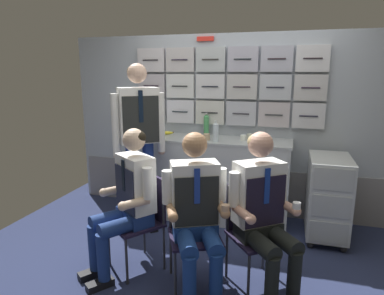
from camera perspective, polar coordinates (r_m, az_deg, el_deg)
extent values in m
cube|color=#242C4C|center=(3.20, 2.87, -20.17)|extent=(4.80, 4.80, 0.04)
cube|color=#A3ADB8|center=(4.09, 7.60, 3.59)|extent=(4.20, 0.06, 2.15)
cube|color=gray|center=(4.26, 7.21, -7.08)|extent=(4.12, 0.01, 0.57)
cube|color=#B3B5BA|center=(4.31, -6.67, 6.26)|extent=(0.35, 0.06, 0.28)
cylinder|color=#222828|center=(4.27, -6.87, 6.20)|extent=(0.19, 0.01, 0.01)
cube|color=silver|center=(4.17, -1.91, 6.14)|extent=(0.35, 0.06, 0.28)
cylinder|color=#1C282D|center=(4.14, -2.08, 6.08)|extent=(0.19, 0.01, 0.01)
cube|color=silver|center=(4.07, 3.11, 5.96)|extent=(0.35, 0.06, 0.28)
cylinder|color=black|center=(4.04, 2.99, 5.90)|extent=(0.19, 0.01, 0.01)
cube|color=#AFB4C0|center=(4.00, 8.35, 5.73)|extent=(0.35, 0.06, 0.28)
cylinder|color=#26252B|center=(3.97, 8.27, 5.67)|extent=(0.19, 0.01, 0.01)
cube|color=#B4ACB1|center=(3.97, 13.71, 5.45)|extent=(0.35, 0.06, 0.28)
cylinder|color=#252A2C|center=(3.93, 13.68, 5.38)|extent=(0.19, 0.01, 0.01)
cube|color=silver|center=(3.97, 19.12, 5.11)|extent=(0.35, 0.06, 0.28)
cylinder|color=#1E1F2E|center=(3.93, 19.14, 5.04)|extent=(0.19, 0.01, 0.01)
cube|color=#B2ACB3|center=(4.28, -6.77, 10.36)|extent=(0.35, 0.06, 0.28)
cylinder|color=#271D29|center=(4.25, -6.98, 10.34)|extent=(0.19, 0.01, 0.01)
cube|color=silver|center=(4.15, -1.94, 10.37)|extent=(0.35, 0.06, 0.28)
cylinder|color=#222626|center=(4.11, -2.11, 10.35)|extent=(0.19, 0.01, 0.01)
cube|color=silver|center=(4.05, 3.17, 10.30)|extent=(0.35, 0.06, 0.28)
cylinder|color=#1C202C|center=(4.01, 3.04, 10.28)|extent=(0.19, 0.01, 0.01)
cube|color=#BAB9B7|center=(3.98, 8.49, 10.14)|extent=(0.35, 0.06, 0.28)
cylinder|color=#2A222D|center=(3.94, 8.41, 10.12)|extent=(0.19, 0.01, 0.01)
cube|color=#B0B6BF|center=(3.94, 13.95, 9.89)|extent=(0.35, 0.06, 0.28)
cylinder|color=#21222F|center=(3.91, 13.92, 9.87)|extent=(0.19, 0.01, 0.01)
cube|color=#B9B7B7|center=(3.94, 19.45, 9.55)|extent=(0.35, 0.06, 0.28)
cylinder|color=#271C2F|center=(3.91, 19.47, 9.53)|extent=(0.19, 0.01, 0.01)
cube|color=silver|center=(4.28, -6.88, 14.49)|extent=(0.35, 0.06, 0.28)
cylinder|color=black|center=(4.25, -7.09, 14.50)|extent=(0.19, 0.01, 0.01)
cube|color=#BEBABC|center=(4.15, -1.98, 14.63)|extent=(0.35, 0.06, 0.28)
cylinder|color=#231C2E|center=(4.11, -2.15, 14.64)|extent=(0.19, 0.01, 0.01)
cube|color=#AFB6B9|center=(4.05, 3.22, 14.67)|extent=(0.35, 0.06, 0.28)
cylinder|color=#292725|center=(4.01, 3.09, 14.69)|extent=(0.19, 0.01, 0.01)
cube|color=#AAA9B9|center=(3.98, 8.64, 14.58)|extent=(0.35, 0.06, 0.28)
cylinder|color=#20282C|center=(3.94, 8.56, 14.60)|extent=(0.19, 0.01, 0.01)
cube|color=#A9ABBA|center=(3.94, 14.19, 14.37)|extent=(0.35, 0.06, 0.28)
cylinder|color=#281E24|center=(3.91, 14.17, 14.39)|extent=(0.19, 0.01, 0.01)
cube|color=silver|center=(3.94, 19.78, 14.02)|extent=(0.35, 0.06, 0.28)
cylinder|color=black|center=(3.91, 19.81, 14.04)|extent=(0.19, 0.01, 0.01)
cube|color=red|center=(4.09, 2.27, 17.94)|extent=(0.20, 0.02, 0.05)
cube|color=#B6BDBF|center=(3.99, 4.24, -5.57)|extent=(1.63, 0.52, 0.93)
cube|color=#A7AEAF|center=(3.87, 4.36, 1.24)|extent=(1.66, 0.53, 0.03)
sphere|color=black|center=(3.68, 19.36, -15.21)|extent=(0.07, 0.07, 0.07)
sphere|color=black|center=(3.72, 24.30, -15.37)|extent=(0.07, 0.07, 0.07)
sphere|color=black|center=(4.18, 19.02, -11.75)|extent=(0.07, 0.07, 0.07)
sphere|color=black|center=(4.21, 23.33, -11.93)|extent=(0.07, 0.07, 0.07)
cube|color=silver|center=(3.78, 22.02, -7.49)|extent=(0.40, 0.64, 0.80)
cube|color=#A7ADAC|center=(3.58, 22.14, -13.27)|extent=(0.35, 0.01, 0.21)
cube|color=#A7ADAC|center=(3.48, 22.50, -9.28)|extent=(0.35, 0.01, 0.21)
cube|color=#A7ADAC|center=(3.39, 22.88, -5.07)|extent=(0.35, 0.01, 0.21)
cylinder|color=#28282D|center=(3.38, 23.01, -3.11)|extent=(0.32, 0.02, 0.02)
cylinder|color=#2D2D33|center=(3.23, -13.93, -15.57)|extent=(0.02, 0.02, 0.41)
cylinder|color=#2D2D33|center=(2.94, -11.02, -18.44)|extent=(0.02, 0.02, 0.41)
cylinder|color=#2D2D33|center=(3.37, -8.12, -14.10)|extent=(0.02, 0.02, 0.41)
cylinder|color=#2D2D33|center=(3.09, -4.75, -16.61)|extent=(0.02, 0.02, 0.41)
cube|color=#1E1830|center=(3.05, -9.60, -12.59)|extent=(0.56, 0.56, 0.02)
cube|color=#1E1830|center=(3.05, -6.56, -8.18)|extent=(0.31, 0.24, 0.40)
cylinder|color=#2D2D33|center=(3.20, -8.36, -7.27)|extent=(0.02, 0.02, 0.40)
cylinder|color=#2D2D33|center=(2.91, -4.91, -9.26)|extent=(0.02, 0.02, 0.40)
cube|color=black|center=(3.19, -16.64, -19.79)|extent=(0.20, 0.23, 0.06)
cube|color=black|center=(3.04, -15.31, -21.46)|extent=(0.20, 0.23, 0.06)
cylinder|color=navy|center=(3.08, -16.20, -15.99)|extent=(0.10, 0.10, 0.40)
cylinder|color=navy|center=(2.93, -14.83, -17.52)|extent=(0.10, 0.10, 0.40)
cylinder|color=navy|center=(3.04, -13.39, -11.61)|extent=(0.33, 0.38, 0.13)
cylinder|color=navy|center=(2.89, -11.86, -12.91)|extent=(0.33, 0.38, 0.13)
cube|color=navy|center=(3.02, -9.65, -11.37)|extent=(0.39, 0.36, 0.12)
cube|color=white|center=(2.92, -9.52, -5.91)|extent=(0.41, 0.38, 0.48)
cube|color=#22273B|center=(2.89, -11.33, -6.99)|extent=(0.27, 0.21, 0.38)
cube|color=black|center=(2.85, -11.59, -4.65)|extent=(0.04, 0.03, 0.27)
cylinder|color=white|center=(3.09, -11.36, -3.95)|extent=(0.08, 0.08, 0.26)
cylinder|color=beige|center=(3.08, -12.90, -7.04)|extent=(0.20, 0.23, 0.07)
sphere|color=beige|center=(3.04, -14.77, -7.40)|extent=(0.08, 0.08, 0.08)
cylinder|color=white|center=(2.73, -7.52, -6.02)|extent=(0.08, 0.08, 0.26)
cylinder|color=beige|center=(2.75, -9.61, -9.27)|extent=(0.20, 0.23, 0.07)
sphere|color=beige|center=(2.71, -11.67, -9.73)|extent=(0.08, 0.08, 0.08)
sphere|color=beige|center=(2.83, -9.80, 1.31)|extent=(0.19, 0.19, 0.19)
ellipsoid|color=black|center=(2.83, -9.55, 1.69)|extent=(0.25, 0.25, 0.13)
cylinder|color=#2D2D33|center=(2.72, -2.85, -20.98)|extent=(0.02, 0.02, 0.41)
cylinder|color=#2D2D33|center=(2.78, 5.05, -20.28)|extent=(0.02, 0.02, 0.41)
cylinder|color=#2D2D33|center=(3.03, -3.62, -17.23)|extent=(0.02, 0.02, 0.41)
cylinder|color=#2D2D33|center=(3.08, 3.36, -16.72)|extent=(0.02, 0.02, 0.41)
cube|color=#1E1830|center=(2.79, 0.50, -14.97)|extent=(0.53, 0.53, 0.02)
cube|color=#1E1830|center=(2.87, -0.13, -9.49)|extent=(0.34, 0.18, 0.40)
cylinder|color=#2D2D33|center=(2.84, -3.74, -9.76)|extent=(0.02, 0.02, 0.40)
cylinder|color=#2D2D33|center=(2.89, 3.47, -9.34)|extent=(0.02, 0.02, 0.40)
cylinder|color=navy|center=(2.56, -0.39, -21.85)|extent=(0.10, 0.10, 0.40)
cylinder|color=navy|center=(2.59, 4.08, -21.43)|extent=(0.10, 0.10, 0.40)
cylinder|color=navy|center=(2.60, -0.99, -15.68)|extent=(0.28, 0.40, 0.13)
cylinder|color=navy|center=(2.63, 3.27, -15.35)|extent=(0.28, 0.40, 0.13)
cube|color=navy|center=(2.76, 0.50, -13.66)|extent=(0.40, 0.33, 0.12)
cube|color=white|center=(2.65, 0.44, -7.58)|extent=(0.42, 0.34, 0.49)
cube|color=black|center=(2.57, 0.83, -9.20)|extent=(0.31, 0.16, 0.39)
cube|color=navy|center=(2.52, 0.87, -6.59)|extent=(0.04, 0.03, 0.27)
cylinder|color=white|center=(2.61, -4.20, -6.71)|extent=(0.08, 0.08, 0.26)
cylinder|color=#A77A56|center=(2.57, -3.48, -10.71)|extent=(0.17, 0.25, 0.07)
sphere|color=#A77A56|center=(2.47, -3.23, -11.71)|extent=(0.08, 0.08, 0.08)
cylinder|color=white|center=(2.68, 4.97, -6.23)|extent=(0.08, 0.08, 0.26)
cylinder|color=#A77A56|center=(2.63, 5.06, -10.16)|extent=(0.17, 0.25, 0.07)
sphere|color=#A77A56|center=(2.53, 5.67, -11.11)|extent=(0.08, 0.08, 0.08)
cylinder|color=tan|center=(2.51, 5.69, -10.27)|extent=(0.06, 0.06, 0.06)
sphere|color=#A77A56|center=(2.55, 0.45, 0.48)|extent=(0.19, 0.19, 0.19)
ellipsoid|color=gray|center=(2.56, 0.40, 0.93)|extent=(0.25, 0.24, 0.14)
cylinder|color=#2D2D33|center=(2.73, 9.56, -21.14)|extent=(0.02, 0.02, 0.41)
cylinder|color=#2D2D33|center=(2.90, 16.07, -19.21)|extent=(0.02, 0.02, 0.41)
cylinder|color=#2D2D33|center=(2.99, 5.90, -17.70)|extent=(0.02, 0.02, 0.41)
cylinder|color=#2D2D33|center=(3.15, 11.99, -16.23)|extent=(0.02, 0.02, 0.41)
cube|color=#1E1830|center=(2.83, 11.07, -14.78)|extent=(0.56, 0.56, 0.02)
cube|color=#1E1830|center=(2.89, 9.23, -9.51)|extent=(0.31, 0.25, 0.40)
cylinder|color=#2D2D33|center=(2.80, 6.10, -10.15)|extent=(0.02, 0.02, 0.40)
cylinder|color=#2D2D33|center=(2.97, 12.37, -9.01)|extent=(0.02, 0.02, 0.40)
cylinder|color=black|center=(2.62, 13.35, -21.45)|extent=(0.10, 0.10, 0.40)
cylinder|color=black|center=(2.71, 16.92, -20.29)|extent=(0.10, 0.10, 0.40)
cylinder|color=black|center=(2.63, 11.38, -15.59)|extent=(0.34, 0.39, 0.13)
cylinder|color=black|center=(2.72, 14.90, -14.69)|extent=(0.34, 0.39, 0.13)
cube|color=black|center=(2.80, 11.13, -13.49)|extent=(0.40, 0.37, 0.12)
cube|color=white|center=(2.70, 11.18, -7.47)|extent=(0.42, 0.39, 0.49)
cube|color=black|center=(2.63, 12.39, -8.99)|extent=(0.28, 0.22, 0.39)
cube|color=navy|center=(2.58, 12.62, -6.40)|extent=(0.04, 0.03, 0.28)
cylinder|color=white|center=(2.57, 7.16, -7.02)|extent=(0.08, 0.08, 0.27)
cylinder|color=tan|center=(2.55, 8.66, -10.97)|extent=(0.20, 0.24, 0.07)
sphere|color=tan|center=(2.46, 9.95, -11.90)|extent=(0.08, 0.08, 0.08)
cylinder|color=white|center=(2.79, 14.98, -5.77)|extent=(0.08, 0.08, 0.27)
cylinder|color=tan|center=(2.75, 15.81, -9.51)|extent=(0.20, 0.24, 0.07)
sphere|color=tan|center=(2.67, 17.24, -10.29)|extent=(0.08, 0.08, 0.08)
cylinder|color=white|center=(2.66, 17.30, -9.50)|extent=(0.06, 0.06, 0.06)
sphere|color=tan|center=(2.59, 11.54, 0.52)|extent=(0.19, 0.19, 0.19)
ellipsoid|color=tan|center=(2.60, 11.39, 0.96)|extent=(0.26, 0.26, 0.14)
cube|color=black|center=(3.86, -9.80, -13.36)|extent=(0.22, 0.25, 0.06)
cube|color=black|center=(3.90, -6.84, -13.00)|extent=(0.22, 0.25, 0.06)
cylinder|color=navy|center=(3.70, -10.02, -6.25)|extent=(0.12, 0.12, 0.93)
cylinder|color=navy|center=(3.74, -7.30, -5.97)|extent=(0.12, 0.12, 0.93)
cube|color=white|center=(3.55, -9.06, 5.43)|extent=(0.46, 0.43, 0.57)
cube|color=black|center=(3.44, -8.62, 4.63)|extent=(0.30, 0.23, 0.48)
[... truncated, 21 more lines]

